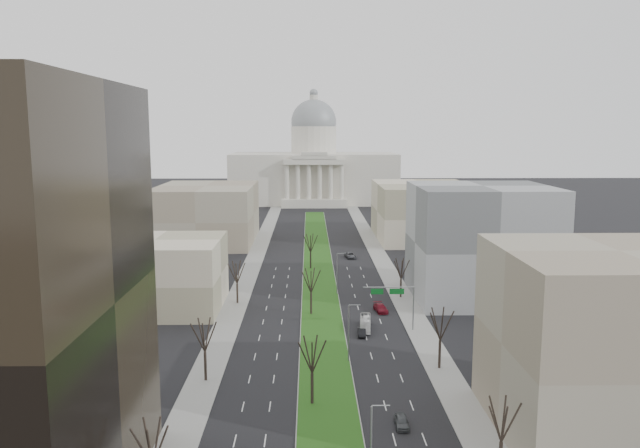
{
  "coord_description": "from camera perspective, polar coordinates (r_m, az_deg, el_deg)",
  "views": [
    {
      "loc": [
        -2.32,
        -37.08,
        35.69
      ],
      "look_at": [
        0.27,
        110.89,
        13.12
      ],
      "focal_mm": 35.0,
      "sensor_mm": 36.0,
      "label": 1
    }
  ],
  "objects": [
    {
      "name": "tree_left_mid",
      "position": [
        91.01,
        -10.52,
        -9.85
      ],
      "size": [
        5.4,
        5.4,
        9.72
      ],
      "color": "black",
      "rests_on": "ground"
    },
    {
      "name": "streetlamp_median_c",
      "position": [
        135.78,
        1.59,
        -4.48
      ],
      "size": [
        1.9,
        0.2,
        9.16
      ],
      "color": "gray",
      "rests_on": "ground"
    },
    {
      "name": "building_beige_left",
      "position": [
        129.1,
        -14.77,
        -4.46
      ],
      "size": [
        26.0,
        22.0,
        14.0
      ],
      "primitive_type": "cube",
      "color": "tan",
      "rests_on": "ground"
    },
    {
      "name": "tree_median_a",
      "position": [
        82.24,
        -0.73,
        -11.74
      ],
      "size": [
        5.4,
        5.4,
        9.72
      ],
      "color": "black",
      "rests_on": "ground"
    },
    {
      "name": "box_van",
      "position": [
        113.96,
        4.17,
        -9.03
      ],
      "size": [
        2.53,
        7.91,
        2.17
      ],
      "primitive_type": "imported",
      "rotation": [
        0.0,
        0.0,
        -0.09
      ],
      "color": "white",
      "rests_on": "ground"
    },
    {
      "name": "car_grey_near",
      "position": [
        79.76,
        7.46,
        -17.45
      ],
      "size": [
        1.64,
        3.96,
        1.34
      ],
      "primitive_type": "imported",
      "rotation": [
        0.0,
        0.0,
        -0.02
      ],
      "color": "#43464A",
      "rests_on": "ground"
    },
    {
      "name": "tree_right_mid",
      "position": [
        95.55,
        10.96,
        -8.87
      ],
      "size": [
        5.52,
        5.52,
        9.94
      ],
      "color": "black",
      "rests_on": "ground"
    },
    {
      "name": "tree_left_far",
      "position": [
        129.22,
        -7.61,
        -4.3
      ],
      "size": [
        5.28,
        5.28,
        9.5
      ],
      "color": "black",
      "rests_on": "ground"
    },
    {
      "name": "median",
      "position": [
        160.09,
        -0.15,
        -4.17
      ],
      "size": [
        8.0,
        222.03,
        0.2
      ],
      "color": "#999993",
      "rests_on": "ground"
    },
    {
      "name": "ground",
      "position": [
        161.1,
        -0.15,
        -4.13
      ],
      "size": [
        600.0,
        600.0,
        0.0
      ],
      "primitive_type": "plane",
      "color": "black",
      "rests_on": "ground"
    },
    {
      "name": "tree_left_near",
      "position": [
        64.04,
        -15.14,
        -18.66
      ],
      "size": [
        5.1,
        5.1,
        9.18
      ],
      "color": "black",
      "rests_on": "ground"
    },
    {
      "name": "streetlamp_median_b",
      "position": [
        97.31,
        2.67,
        -9.84
      ],
      "size": [
        1.9,
        0.2,
        9.16
      ],
      "color": "gray",
      "rests_on": "ground"
    },
    {
      "name": "car_grey_far",
      "position": [
        174.66,
        2.79,
        -2.87
      ],
      "size": [
        3.42,
        5.82,
        1.52
      ],
      "primitive_type": "imported",
      "rotation": [
        0.0,
        0.0,
        0.17
      ],
      "color": "#494B51",
      "rests_on": "ground"
    },
    {
      "name": "streetlamp_median_a",
      "position": [
        65.18,
        4.75,
        -19.64
      ],
      "size": [
        1.9,
        0.2,
        9.16
      ],
      "color": "gray",
      "rests_on": "ground"
    },
    {
      "name": "tree_median_c",
      "position": [
        159.68,
        -0.87,
        -1.68
      ],
      "size": [
        5.4,
        5.4,
        9.72
      ],
      "color": "black",
      "rests_on": "ground"
    },
    {
      "name": "building_far_right",
      "position": [
        207.22,
        9.38,
        1.16
      ],
      "size": [
        30.0,
        40.0,
        18.0
      ],
      "primitive_type": "cube",
      "color": "tan",
      "rests_on": "ground"
    },
    {
      "name": "car_black",
      "position": [
        110.49,
        3.83,
        -9.83
      ],
      "size": [
        1.6,
        4.1,
        1.33
      ],
      "primitive_type": "imported",
      "rotation": [
        0.0,
        0.0,
        -0.05
      ],
      "color": "black",
      "rests_on": "ground"
    },
    {
      "name": "mast_arm_signs",
      "position": [
        112.23,
        7.18,
        -6.68
      ],
      "size": [
        9.12,
        0.24,
        8.09
      ],
      "color": "gray",
      "rests_on": "ground"
    },
    {
      "name": "car_red",
      "position": [
        124.58,
        5.56,
        -7.66
      ],
      "size": [
        2.87,
        5.43,
        1.5
      ],
      "primitive_type": "imported",
      "rotation": [
        0.0,
        0.0,
        0.15
      ],
      "color": "maroon",
      "rests_on": "ground"
    },
    {
      "name": "sidewalk_left",
      "position": [
        137.63,
        -7.35,
        -6.4
      ],
      "size": [
        5.0,
        330.0,
        0.15
      ],
      "primitive_type": "cube",
      "color": "gray",
      "rests_on": "ground"
    },
    {
      "name": "building_far_left",
      "position": [
        201.54,
        -10.33,
        0.92
      ],
      "size": [
        30.0,
        40.0,
        18.0
      ],
      "primitive_type": "cube",
      "color": "gray",
      "rests_on": "ground"
    },
    {
      "name": "capitol",
      "position": [
        307.28,
        -0.57,
        5.05
      ],
      "size": [
        80.0,
        46.0,
        55.0
      ],
      "color": "beige",
      "rests_on": "ground"
    },
    {
      "name": "building_tan_right",
      "position": [
        81.42,
        25.16,
        -9.83
      ],
      "size": [
        26.0,
        24.0,
        22.0
      ],
      "primitive_type": "cube",
      "color": "gray",
      "rests_on": "ground"
    },
    {
      "name": "tree_right_near",
      "position": [
        68.65,
        16.32,
        -16.69
      ],
      "size": [
        5.16,
        5.16,
        9.29
      ],
      "color": "black",
      "rests_on": "ground"
    },
    {
      "name": "tree_median_b",
      "position": [
        120.54,
        -0.83,
        -5.1
      ],
      "size": [
        5.4,
        5.4,
        9.72
      ],
      "color": "black",
      "rests_on": "ground"
    },
    {
      "name": "building_grey_right",
      "position": [
        136.17,
        14.49,
        -1.63
      ],
      "size": [
        28.0,
        26.0,
        24.0
      ],
      "primitive_type": "cube",
      "color": "slate",
      "rests_on": "ground"
    },
    {
      "name": "tree_right_far",
      "position": [
        133.76,
        7.43,
        -3.99
      ],
      "size": [
        5.04,
        5.04,
        9.07
      ],
      "color": "black",
      "rests_on": "ground"
    },
    {
      "name": "sidewalk_right",
      "position": [
        138.22,
        7.32,
        -6.33
      ],
      "size": [
        5.0,
        330.0,
        0.15
      ],
      "primitive_type": "cube",
      "color": "gray",
      "rests_on": "ground"
    }
  ]
}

